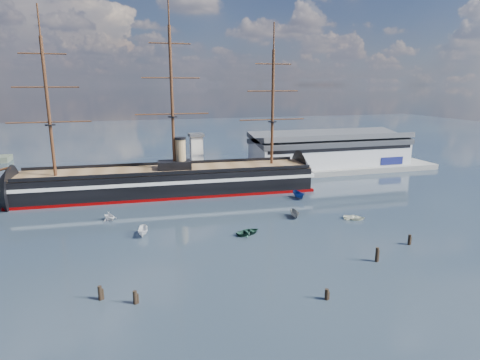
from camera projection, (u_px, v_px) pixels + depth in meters
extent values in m
plane|color=#1D2839|center=(208.00, 210.00, 108.80)|extent=(600.00, 600.00, 0.00)
cube|color=slate|center=(215.00, 179.00, 145.15)|extent=(180.00, 18.00, 2.00)
cube|color=#B7BABC|center=(329.00, 152.00, 160.30)|extent=(62.00, 20.00, 10.00)
cube|color=#3F4247|center=(330.00, 138.00, 159.00)|extent=(63.00, 21.00, 2.00)
cube|color=silver|center=(197.00, 156.00, 138.37)|extent=(4.00, 4.00, 14.00)
cube|color=#3F4247|center=(196.00, 135.00, 136.63)|extent=(5.00, 5.00, 1.00)
cube|color=black|center=(169.00, 181.00, 124.33)|extent=(88.72, 20.64, 7.00)
cube|color=silver|center=(168.00, 177.00, 124.05)|extent=(90.73, 20.99, 1.00)
cube|color=#6B0000|center=(169.00, 192.00, 125.17)|extent=(90.73, 20.95, 0.90)
cone|color=black|center=(1.00, 193.00, 111.78)|extent=(14.81, 16.40, 15.68)
cone|color=black|center=(306.00, 173.00, 137.02)|extent=(11.82, 16.24, 15.68)
cube|color=brown|center=(168.00, 170.00, 123.49)|extent=(88.66, 19.37, 0.40)
cube|color=black|center=(174.00, 165.00, 123.71)|extent=(10.30, 6.52, 2.50)
cylinder|color=#A18558|center=(181.00, 153.00, 123.45)|extent=(3.20, 3.20, 9.00)
cylinder|color=#381E0F|center=(48.00, 108.00, 110.37)|extent=(0.90, 0.90, 38.00)
cylinder|color=#381E0F|center=(172.00, 100.00, 119.14)|extent=(0.90, 0.90, 42.00)
cylinder|color=#381E0F|center=(273.00, 108.00, 128.52)|extent=(0.90, 0.90, 36.00)
imported|color=silver|center=(143.00, 236.00, 90.20)|extent=(6.37, 3.13, 2.44)
imported|color=#1B3F31|center=(248.00, 234.00, 91.05)|extent=(2.50, 3.85, 1.67)
imported|color=slate|center=(295.00, 217.00, 102.62)|extent=(5.95, 2.90, 2.28)
imported|color=white|center=(110.00, 220.00, 100.50)|extent=(7.01, 6.17, 2.41)
imported|color=white|center=(354.00, 219.00, 101.09)|extent=(2.93, 3.46, 1.53)
imported|color=navy|center=(299.00, 199.00, 119.71)|extent=(6.84, 2.95, 2.67)
cylinder|color=black|center=(135.00, 304.00, 62.13)|extent=(0.64, 0.64, 2.86)
cylinder|color=black|center=(326.00, 300.00, 63.35)|extent=(0.64, 0.64, 2.50)
cylinder|color=black|center=(376.00, 262.00, 76.94)|extent=(0.64, 0.64, 3.60)
cylinder|color=black|center=(409.00, 245.00, 85.13)|extent=(0.64, 0.64, 2.94)
cylinder|color=black|center=(101.00, 300.00, 63.28)|extent=(0.64, 0.64, 3.07)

